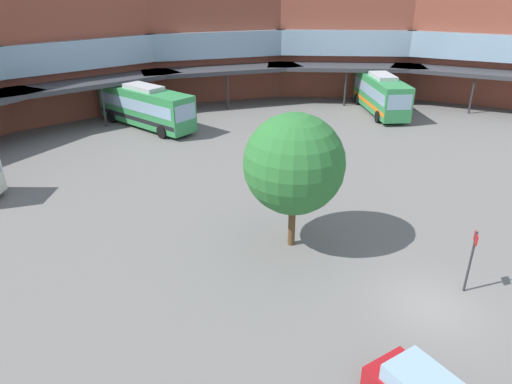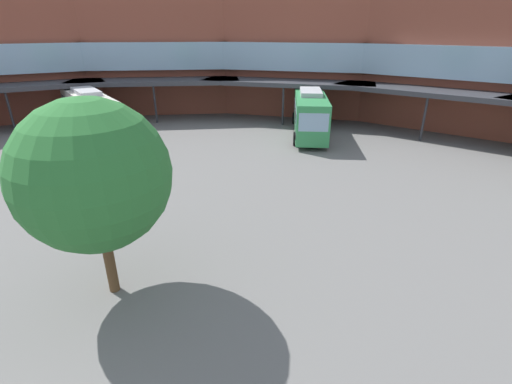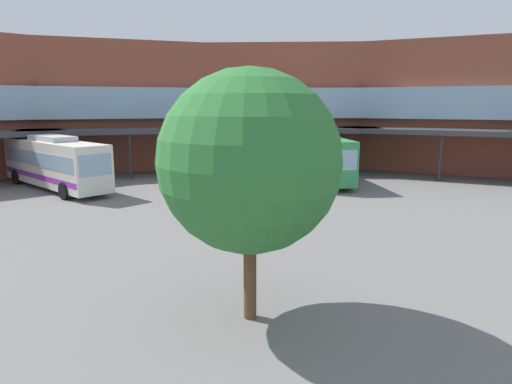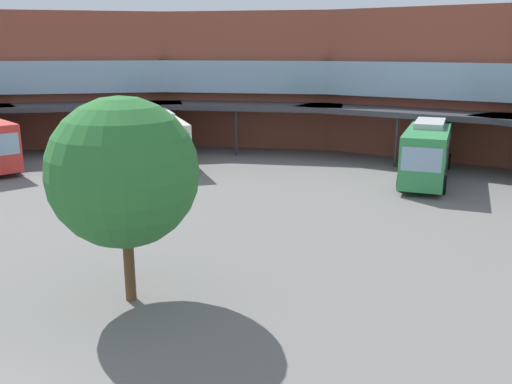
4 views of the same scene
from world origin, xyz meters
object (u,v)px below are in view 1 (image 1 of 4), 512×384
Objects in this scene: bus_0 at (381,93)px; plaza_tree at (294,164)px; bus_3 at (145,106)px; stop_sign_post at (472,256)px.

plaza_tree reaches higher than bus_0.
bus_3 reaches higher than stop_sign_post.
bus_0 is at bearing 43.99° from stop_sign_post.
bus_0 is at bearing 27.65° from plaza_tree.
bus_0 reaches higher than stop_sign_post.
bus_3 is 3.70× the size of stop_sign_post.
plaza_tree is at bearing -19.96° from bus_3.
stop_sign_post is at bearing -67.57° from plaza_tree.
bus_0 is at bearing 52.36° from bus_3.
plaza_tree is at bearing -27.69° from bus_0.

